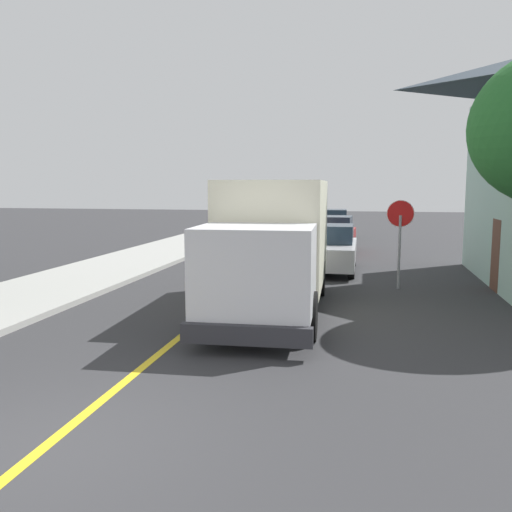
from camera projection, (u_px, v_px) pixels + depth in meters
ground_plane at (44, 448)px, 6.45m from camera, size 120.00×120.00×0.00m
centre_line_yellow at (238, 290)px, 16.17m from camera, size 0.16×56.00×0.01m
box_truck at (273, 239)px, 13.35m from camera, size 2.69×7.27×3.20m
parked_car_near at (330, 249)px, 19.55m from camera, size 1.82×4.41×1.67m
parked_car_mid at (333, 236)px, 24.94m from camera, size 1.97×4.47×1.67m
parked_car_far at (333, 225)px, 31.82m from camera, size 2.01×4.48×1.67m
stop_sign at (400, 227)px, 16.16m from camera, size 0.80×0.10×2.65m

